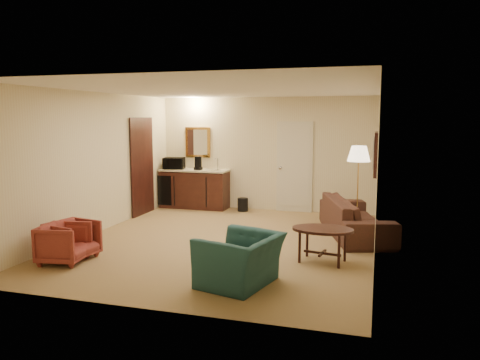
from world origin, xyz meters
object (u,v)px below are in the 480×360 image
object	(u,v)px
coffee_table	(322,245)
microwave	(174,162)
floor_lamp	(358,188)
coffee_maker	(198,163)
rose_chair_near	(73,238)
teal_armchair	(240,251)
waste_bin	(243,205)
wetbar_cabinet	(194,189)
sofa	(356,211)
rose_chair_far	(64,241)

from	to	relation	value
coffee_table	microwave	world-z (taller)	microwave
floor_lamp	coffee_maker	size ratio (longest dim) A/B	5.15
rose_chair_near	microwave	world-z (taller)	microwave
teal_armchair	coffee_maker	size ratio (longest dim) A/B	3.18
rose_chair_near	coffee_table	world-z (taller)	rose_chair_near
coffee_table	waste_bin	xyz separation A→B (m)	(-2.19, 3.35, -0.11)
floor_lamp	microwave	distance (m)	4.46
rose_chair_near	microwave	size ratio (longest dim) A/B	1.31
wetbar_cabinet	rose_chair_near	world-z (taller)	wetbar_cabinet
sofa	teal_armchair	distance (m)	3.31
wetbar_cabinet	teal_armchair	size ratio (longest dim) A/B	1.64
rose_chair_near	coffee_table	xyz separation A→B (m)	(3.66, 0.90, -0.06)
sofa	rose_chair_far	size ratio (longest dim) A/B	3.57
sofa	microwave	xyz separation A→B (m)	(-4.30, 1.58, 0.64)
teal_armchair	floor_lamp	world-z (taller)	floor_lamp
coffee_table	microwave	xyz separation A→B (m)	(-3.91, 3.38, 0.83)
wetbar_cabinet	coffee_table	world-z (taller)	wetbar_cabinet
teal_armchair	waste_bin	world-z (taller)	teal_armchair
rose_chair_near	coffee_maker	xyz separation A→B (m)	(0.37, 4.27, 0.76)
sofa	rose_chair_far	distance (m)	4.98
waste_bin	teal_armchair	bearing A→B (deg)	-74.34
teal_armchair	rose_chair_near	distance (m)	2.78
sofa	rose_chair_near	distance (m)	4.87
floor_lamp	teal_armchair	bearing A→B (deg)	-110.41
coffee_table	coffee_maker	distance (m)	4.78
rose_chair_near	floor_lamp	size ratio (longest dim) A/B	0.40
waste_bin	wetbar_cabinet	bearing A→B (deg)	176.71
coffee_maker	microwave	bearing A→B (deg)	-165.95
wetbar_cabinet	floor_lamp	distance (m)	4.00
coffee_maker	floor_lamp	bearing A→B (deg)	-2.85
rose_chair_near	rose_chair_far	size ratio (longest dim) A/B	1.00
rose_chair_far	coffee_table	bearing A→B (deg)	-82.35
microwave	coffee_table	bearing A→B (deg)	-52.76
coffee_maker	sofa	bearing A→B (deg)	-9.10
wetbar_cabinet	teal_armchair	world-z (taller)	wetbar_cabinet
rose_chair_near	coffee_table	distance (m)	3.77
teal_armchair	floor_lamp	xyz separation A→B (m)	(1.30, 3.50, 0.37)
wetbar_cabinet	rose_chair_far	world-z (taller)	wetbar_cabinet
sofa	rose_chair_near	xyz separation A→B (m)	(-4.05, -2.69, -0.13)
teal_armchair	coffee_maker	distance (m)	5.24
rose_chair_far	waste_bin	size ratio (longest dim) A/B	2.13
rose_chair_near	coffee_maker	bearing A→B (deg)	6.72
teal_armchair	floor_lamp	bearing A→B (deg)	173.70
rose_chair_near	microwave	xyz separation A→B (m)	(-0.25, 4.27, 0.77)
waste_bin	microwave	bearing A→B (deg)	179.15
sofa	teal_armchair	bearing A→B (deg)	140.01
waste_bin	rose_chair_far	bearing A→B (deg)	-108.23
coffee_maker	teal_armchair	bearing A→B (deg)	-48.58
rose_chair_near	rose_chair_far	xyz separation A→B (m)	(0.00, -0.21, -0.00)
sofa	coffee_table	world-z (taller)	sofa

